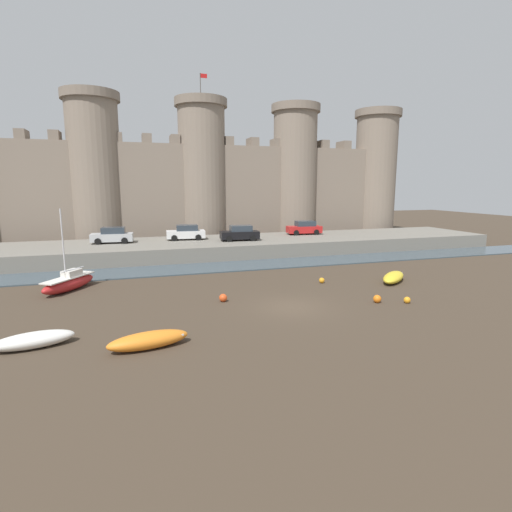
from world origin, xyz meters
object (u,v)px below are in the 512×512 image
rowboat_midflat_centre (33,340)px  car_quay_west (112,236)px  car_quay_east (304,228)px  mooring_buoy_off_centre (407,300)px  car_quay_centre_east (240,233)px  rowboat_foreground_left (149,340)px  car_quay_centre_west (186,233)px  rowboat_foreground_right (393,277)px  sailboat_near_channel_left (69,282)px  mooring_buoy_near_channel (223,298)px  mooring_buoy_near_shore (377,299)px  mooring_buoy_mid_mud (322,280)px

rowboat_midflat_centre → car_quay_west: car_quay_west is taller
car_quay_east → car_quay_west: same height
rowboat_midflat_centre → mooring_buoy_off_centre: (20.95, 0.78, -0.17)m
car_quay_centre_east → rowboat_foreground_left: bearing=-114.6°
car_quay_centre_west → car_quay_west: size_ratio=1.00×
rowboat_foreground_right → sailboat_near_channel_left: size_ratio=0.64×
car_quay_centre_east → car_quay_centre_west: size_ratio=1.00×
rowboat_foreground_left → rowboat_foreground_right: size_ratio=1.03×
rowboat_foreground_right → mooring_buoy_near_channel: bearing=-174.6°
mooring_buoy_near_channel → sailboat_near_channel_left: bearing=148.5°
rowboat_foreground_left → mooring_buoy_near_shore: rowboat_foreground_left is taller
mooring_buoy_mid_mud → mooring_buoy_off_centre: 6.98m
rowboat_foreground_right → mooring_buoy_near_shore: bearing=-135.0°
car_quay_centre_west → rowboat_foreground_right: bearing=-53.2°
rowboat_foreground_right → mooring_buoy_mid_mud: (-5.46, 1.30, -0.17)m
rowboat_foreground_right → car_quay_centre_west: (-13.46, 18.00, 1.92)m
mooring_buoy_off_centre → car_quay_centre_east: (-5.30, 20.76, 2.09)m
rowboat_midflat_centre → mooring_buoy_near_shore: (19.20, 1.44, -0.13)m
rowboat_foreground_left → car_quay_centre_east: size_ratio=0.91×
mooring_buoy_near_channel → car_quay_centre_west: 19.42m
car_quay_centre_west → car_quay_west: 7.57m
rowboat_foreground_left → mooring_buoy_off_centre: bearing=8.7°
rowboat_foreground_right → car_quay_west: bearing=140.0°
rowboat_foreground_left → car_quay_west: size_ratio=0.91×
mooring_buoy_mid_mud → car_quay_centre_west: 18.64m
rowboat_midflat_centre → car_quay_centre_east: bearing=54.0°
mooring_buoy_near_shore → mooring_buoy_near_channel: 9.80m
mooring_buoy_near_shore → rowboat_foreground_right: bearing=45.0°
rowboat_foreground_right → car_quay_centre_west: size_ratio=0.88×
rowboat_midflat_centre → mooring_buoy_near_shore: rowboat_midflat_centre is taller
rowboat_midflat_centre → car_quay_west: size_ratio=0.87×
mooring_buoy_near_shore → car_quay_centre_west: (-8.99, 22.47, 2.04)m
mooring_buoy_near_channel → mooring_buoy_near_shore: bearing=-18.8°
car_quay_west → car_quay_centre_west: bearing=2.7°
sailboat_near_channel_left → car_quay_east: 28.13m
rowboat_foreground_right → car_quay_centre_east: 17.68m
car_quay_centre_west → car_quay_west: bearing=-177.3°
rowboat_midflat_centre → car_quay_west: bearing=83.6°
rowboat_midflat_centre → mooring_buoy_near_channel: (9.92, 4.61, -0.12)m
rowboat_foreground_left → rowboat_midflat_centre: bearing=161.9°
rowboat_foreground_right → mooring_buoy_mid_mud: 5.61m
mooring_buoy_mid_mud → car_quay_centre_east: (-2.57, 14.34, 2.09)m
rowboat_foreground_left → sailboat_near_channel_left: 13.18m
sailboat_near_channel_left → mooring_buoy_off_centre: bearing=-25.2°
sailboat_near_channel_left → car_quay_east: sailboat_near_channel_left is taller
mooring_buoy_mid_mud → car_quay_centre_east: size_ratio=0.10×
mooring_buoy_mid_mud → car_quay_centre_east: car_quay_centre_east is taller
car_quay_west → mooring_buoy_mid_mud: bearing=-46.4°
mooring_buoy_near_channel → mooring_buoy_off_centre: size_ratio=1.23×
rowboat_foreground_right → mooring_buoy_off_centre: 5.81m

